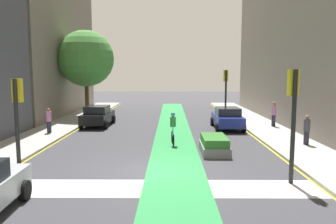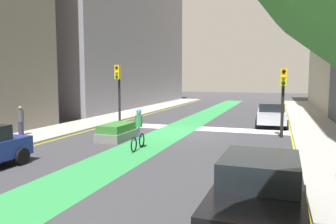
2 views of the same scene
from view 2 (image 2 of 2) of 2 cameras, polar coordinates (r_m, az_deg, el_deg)
ground_plane at (r=19.67m, az=3.09°, el=-3.66°), size 120.00×120.00×0.00m
bike_lane_paint at (r=19.93m, az=0.59°, el=-3.52°), size 2.40×60.00×0.01m
crosswalk_band at (r=21.58m, az=4.52°, el=-2.82°), size 12.00×1.80×0.01m
sidewalk_left at (r=19.10m, az=25.39°, el=-4.28°), size 3.00×60.00×0.15m
curb_stripe_left at (r=18.99m, az=20.87°, el=-4.37°), size 0.16×60.00×0.01m
sidewalk_right at (r=22.82m, az=-15.38°, el=-2.35°), size 3.00×60.00×0.15m
curb_stripe_right at (r=22.03m, az=-12.13°, el=-2.75°), size 0.16×60.00×0.01m
traffic_signal_near_right at (r=22.50m, az=-8.62°, el=4.93°), size 0.35×0.52×4.15m
traffic_signal_near_left at (r=18.84m, az=19.38°, el=3.80°), size 0.35×0.52×3.80m
car_silver_left_near at (r=23.48m, az=17.51°, el=-0.40°), size 2.16×4.27×1.57m
car_black_left_far at (r=7.47m, az=15.50°, el=-13.44°), size 2.09×4.23×1.57m
cyclist_in_lane at (r=15.05m, az=-5.15°, el=-2.87°), size 0.32×1.73×1.86m
pedestrian_sidewalk_right_b at (r=19.58m, az=-24.23°, el=-1.35°), size 0.34×0.34×1.61m
median_planter at (r=17.72m, az=-8.83°, el=-3.45°), size 1.34×2.57×0.85m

